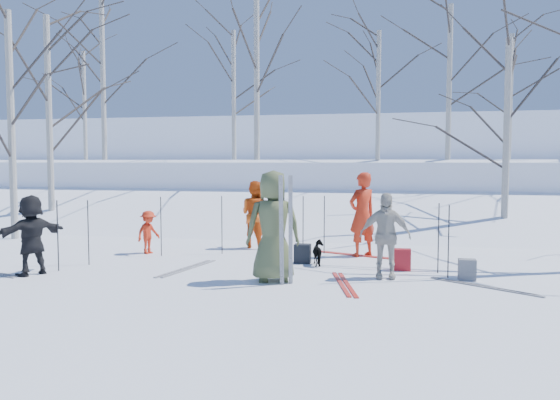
% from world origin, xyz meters
% --- Properties ---
extents(ground, '(120.00, 120.00, 0.00)m').
position_xyz_m(ground, '(0.00, 0.00, 0.00)').
color(ground, white).
rests_on(ground, ground).
extents(snow_ramp, '(70.00, 9.49, 4.12)m').
position_xyz_m(snow_ramp, '(0.00, 7.00, 0.15)').
color(snow_ramp, white).
rests_on(snow_ramp, ground).
extents(snow_plateau, '(70.00, 18.00, 2.20)m').
position_xyz_m(snow_plateau, '(0.00, 17.00, 1.00)').
color(snow_plateau, white).
rests_on(snow_plateau, ground).
extents(far_hill, '(90.00, 30.00, 6.00)m').
position_xyz_m(far_hill, '(0.00, 38.00, 2.00)').
color(far_hill, white).
rests_on(far_hill, ground).
extents(skier_olive_center, '(1.10, 0.87, 1.97)m').
position_xyz_m(skier_olive_center, '(0.31, -0.63, 0.99)').
color(skier_olive_center, '#485331').
rests_on(skier_olive_center, ground).
extents(skier_red_north, '(0.82, 0.79, 1.89)m').
position_xyz_m(skier_red_north, '(1.72, 2.30, 0.95)').
color(skier_red_north, red).
rests_on(skier_red_north, ground).
extents(skier_redor_behind, '(1.00, 0.91, 1.66)m').
position_xyz_m(skier_redor_behind, '(-0.93, 3.00, 0.83)').
color(skier_redor_behind, '#D44C10').
rests_on(skier_redor_behind, ground).
extents(skier_red_seated, '(0.58, 0.73, 0.99)m').
position_xyz_m(skier_red_seated, '(-3.14, 1.66, 0.50)').
color(skier_red_seated, red).
rests_on(skier_red_seated, ground).
extents(skier_cream_east, '(0.93, 0.42, 1.56)m').
position_xyz_m(skier_cream_east, '(2.25, 0.04, 0.78)').
color(skier_cream_east, beige).
rests_on(skier_cream_east, ground).
extents(skier_grey_west, '(1.04, 1.45, 1.51)m').
position_xyz_m(skier_grey_west, '(-4.24, -1.00, 0.76)').
color(skier_grey_west, black).
rests_on(skier_grey_west, ground).
extents(dog, '(0.45, 0.66, 0.51)m').
position_xyz_m(dog, '(0.92, 1.05, 0.25)').
color(dog, black).
rests_on(dog, ground).
extents(upright_ski_left, '(0.07, 0.16, 1.90)m').
position_xyz_m(upright_ski_left, '(0.52, -0.91, 0.95)').
color(upright_ski_left, silver).
rests_on(upright_ski_left, ground).
extents(upright_ski_right, '(0.10, 0.23, 1.89)m').
position_xyz_m(upright_ski_right, '(0.67, -0.85, 0.95)').
color(upright_ski_right, silver).
rests_on(upright_ski_right, ground).
extents(ski_pair_a, '(1.05, 1.99, 0.02)m').
position_xyz_m(ski_pair_a, '(1.58, -0.64, 0.01)').
color(ski_pair_a, red).
rests_on(ski_pair_a, ground).
extents(ski_pair_b, '(0.96, 1.98, 0.02)m').
position_xyz_m(ski_pair_b, '(-1.60, 0.12, 0.01)').
color(ski_pair_b, silver).
rests_on(ski_pair_b, ground).
extents(ski_pair_d, '(1.97, 2.09, 0.02)m').
position_xyz_m(ski_pair_d, '(3.92, -0.36, 0.01)').
color(ski_pair_d, silver).
rests_on(ski_pair_d, ground).
extents(ski_pair_e, '(1.48, 2.04, 0.02)m').
position_xyz_m(ski_pair_e, '(1.49, 2.40, 0.01)').
color(ski_pair_e, red).
rests_on(ski_pair_e, ground).
extents(ski_pole_a, '(0.02, 0.02, 1.34)m').
position_xyz_m(ski_pole_a, '(-2.72, 1.43, 0.67)').
color(ski_pole_a, black).
rests_on(ski_pole_a, ground).
extents(ski_pole_b, '(0.02, 0.02, 1.34)m').
position_xyz_m(ski_pole_b, '(-3.97, -0.58, 0.67)').
color(ski_pole_b, black).
rests_on(ski_pole_b, ground).
extents(ski_pole_c, '(0.02, 0.02, 1.34)m').
position_xyz_m(ski_pole_c, '(0.37, 2.35, 0.67)').
color(ski_pole_c, black).
rests_on(ski_pole_c, ground).
extents(ski_pole_d, '(0.02, 0.02, 1.34)m').
position_xyz_m(ski_pole_d, '(-1.47, 1.97, 0.67)').
color(ski_pole_d, black).
rests_on(ski_pole_d, ground).
extents(ski_pole_e, '(0.02, 0.02, 1.34)m').
position_xyz_m(ski_pole_e, '(0.84, 2.51, 0.67)').
color(ski_pole_e, black).
rests_on(ski_pole_e, ground).
extents(ski_pole_f, '(0.02, 0.02, 1.34)m').
position_xyz_m(ski_pole_f, '(-3.74, 0.12, 0.67)').
color(ski_pole_f, black).
rests_on(ski_pole_f, ground).
extents(ski_pole_g, '(0.02, 0.02, 1.34)m').
position_xyz_m(ski_pole_g, '(-4.33, -0.05, 0.67)').
color(ski_pole_g, black).
rests_on(ski_pole_g, ground).
extents(ski_pole_h, '(0.02, 0.02, 1.34)m').
position_xyz_m(ski_pole_h, '(3.39, 0.29, 0.67)').
color(ski_pole_h, black).
rests_on(ski_pole_h, ground).
extents(ski_pole_i, '(0.02, 0.02, 1.34)m').
position_xyz_m(ski_pole_i, '(3.24, 0.70, 0.67)').
color(ski_pole_i, black).
rests_on(ski_pole_i, ground).
extents(backpack_red, '(0.32, 0.22, 0.42)m').
position_xyz_m(backpack_red, '(2.58, 0.84, 0.21)').
color(backpack_red, '#A91A21').
rests_on(backpack_red, ground).
extents(backpack_grey, '(0.30, 0.20, 0.38)m').
position_xyz_m(backpack_grey, '(3.71, 0.16, 0.19)').
color(backpack_grey, slate).
rests_on(backpack_grey, ground).
extents(backpack_dark, '(0.34, 0.24, 0.40)m').
position_xyz_m(backpack_dark, '(0.54, 1.21, 0.20)').
color(backpack_dark, black).
rests_on(backpack_dark, ground).
extents(birch_plateau_a, '(5.69, 5.69, 7.27)m').
position_xyz_m(birch_plateau_a, '(-2.78, 10.56, 5.83)').
color(birch_plateau_a, silver).
rests_on(birch_plateau_a, snow_plateau).
extents(birch_plateau_b, '(4.44, 4.44, 5.49)m').
position_xyz_m(birch_plateau_b, '(4.31, 10.50, 4.94)').
color(birch_plateau_b, silver).
rests_on(birch_plateau_b, snow_plateau).
extents(birch_plateau_c, '(4.01, 4.01, 4.87)m').
position_xyz_m(birch_plateau_c, '(1.80, 11.25, 4.64)').
color(birch_plateau_c, silver).
rests_on(birch_plateau_c, snow_plateau).
extents(birch_plateau_d, '(5.06, 5.06, 6.37)m').
position_xyz_m(birch_plateau_d, '(-9.03, 10.22, 5.39)').
color(birch_plateau_d, silver).
rests_on(birch_plateau_d, snow_plateau).
extents(birch_plateau_e, '(4.18, 4.18, 5.11)m').
position_xyz_m(birch_plateau_e, '(-11.92, 13.59, 4.75)').
color(birch_plateau_e, silver).
rests_on(birch_plateau_e, snow_plateau).
extents(birch_plateau_f, '(4.48, 4.48, 5.55)m').
position_xyz_m(birch_plateau_f, '(-4.39, 12.90, 4.97)').
color(birch_plateau_f, silver).
rests_on(birch_plateau_f, snow_plateau).
extents(birch_plateau_h, '(3.94, 3.94, 4.77)m').
position_xyz_m(birch_plateau_h, '(6.74, 12.37, 4.58)').
color(birch_plateau_h, silver).
rests_on(birch_plateau_h, snow_plateau).
extents(birch_edge_a, '(4.95, 4.95, 6.21)m').
position_xyz_m(birch_edge_a, '(-7.85, 3.21, 3.10)').
color(birch_edge_a, silver).
rests_on(birch_edge_a, ground).
extents(birch_edge_d, '(5.37, 5.37, 6.81)m').
position_xyz_m(birch_edge_d, '(-8.54, 5.91, 3.40)').
color(birch_edge_d, silver).
rests_on(birch_edge_d, ground).
extents(birch_edge_e, '(4.44, 4.44, 5.49)m').
position_xyz_m(birch_edge_e, '(5.43, 6.02, 2.74)').
color(birch_edge_e, silver).
rests_on(birch_edge_e, ground).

